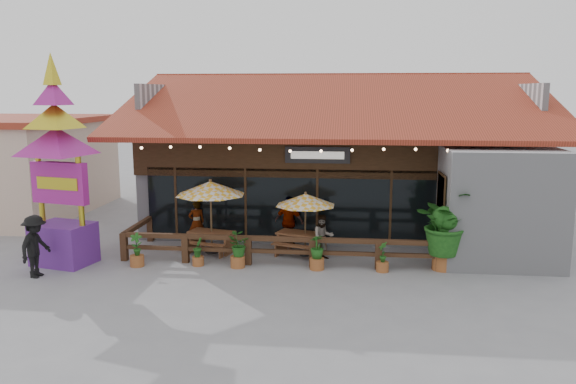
# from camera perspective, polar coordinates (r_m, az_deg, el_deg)

# --- Properties ---
(ground) EXTENTS (100.00, 100.00, 0.00)m
(ground) POSITION_cam_1_polar(r_m,az_deg,el_deg) (17.89, 4.21, -7.13)
(ground) COLOR gray
(ground) RESTS_ON ground
(restaurant_building) EXTENTS (15.50, 14.73, 6.09)m
(restaurant_building) POSITION_cam_1_polar(r_m,az_deg,el_deg) (23.89, 5.46, 2.63)
(restaurant_building) COLOR #B9B9BE
(restaurant_building) RESTS_ON ground
(patio_railing) EXTENTS (10.00, 2.60, 0.92)m
(patio_railing) POSITION_cam_1_polar(r_m,az_deg,el_deg) (17.67, -3.15, -5.26)
(patio_railing) COLOR #462919
(patio_railing) RESTS_ON ground
(umbrella_left) EXTENTS (2.91, 2.91, 2.49)m
(umbrella_left) POSITION_cam_1_polar(r_m,az_deg,el_deg) (18.60, -7.88, 0.36)
(umbrella_left) COLOR brown
(umbrella_left) RESTS_ON ground
(umbrella_right) EXTENTS (2.62, 2.62, 2.13)m
(umbrella_right) POSITION_cam_1_polar(r_m,az_deg,el_deg) (18.16, 1.78, -0.81)
(umbrella_right) COLOR brown
(umbrella_right) RESTS_ON ground
(picnic_table_left) EXTENTS (1.77, 1.62, 0.72)m
(picnic_table_left) POSITION_cam_1_polar(r_m,az_deg,el_deg) (18.98, -7.77, -4.67)
(picnic_table_left) COLOR brown
(picnic_table_left) RESTS_ON ground
(picnic_table_right) EXTENTS (1.89, 1.76, 0.74)m
(picnic_table_right) POSITION_cam_1_polar(r_m,az_deg,el_deg) (18.55, 1.32, -4.87)
(picnic_table_right) COLOR brown
(picnic_table_right) RESTS_ON ground
(thai_sign_tower) EXTENTS (3.07, 3.07, 6.94)m
(thai_sign_tower) POSITION_cam_1_polar(r_m,az_deg,el_deg) (18.38, -22.43, 4.27)
(thai_sign_tower) COLOR #5E2588
(thai_sign_tower) RESTS_ON ground
(tropical_plant) EXTENTS (2.34, 2.34, 2.45)m
(tropical_plant) POSITION_cam_1_polar(r_m,az_deg,el_deg) (17.40, 15.66, -3.19)
(tropical_plant) COLOR brown
(tropical_plant) RESTS_ON ground
(diner_a) EXTENTS (0.67, 0.59, 1.56)m
(diner_a) POSITION_cam_1_polar(r_m,az_deg,el_deg) (20.02, -9.27, -3.06)
(diner_a) COLOR #3C2413
(diner_a) RESTS_ON ground
(diner_b) EXTENTS (0.86, 0.77, 1.46)m
(diner_b) POSITION_cam_1_polar(r_m,az_deg,el_deg) (18.00, 3.56, -4.59)
(diner_b) COLOR #3C2413
(diner_b) RESTS_ON ground
(diner_c) EXTENTS (1.11, 0.70, 1.76)m
(diner_c) POSITION_cam_1_polar(r_m,az_deg,el_deg) (19.41, 0.11, -3.04)
(diner_c) COLOR #3C2413
(diner_c) RESTS_ON ground
(pedestrian) EXTENTS (0.78, 1.24, 1.83)m
(pedestrian) POSITION_cam_1_polar(r_m,az_deg,el_deg) (17.79, -24.29, -5.05)
(pedestrian) COLOR black
(pedestrian) RESTS_ON ground
(planter_a) EXTENTS (0.43, 0.43, 1.06)m
(planter_a) POSITION_cam_1_polar(r_m,az_deg,el_deg) (17.95, -15.12, -5.93)
(planter_a) COLOR brown
(planter_a) RESTS_ON ground
(planter_b) EXTENTS (0.36, 0.36, 0.88)m
(planter_b) POSITION_cam_1_polar(r_m,az_deg,el_deg) (17.63, -9.14, -6.14)
(planter_b) COLOR brown
(planter_b) RESTS_ON ground
(planter_c) EXTENTS (0.77, 0.71, 1.08)m
(planter_c) POSITION_cam_1_polar(r_m,az_deg,el_deg) (17.24, -5.15, -5.71)
(planter_c) COLOR brown
(planter_c) RESTS_ON ground
(planter_d) EXTENTS (0.55, 0.55, 1.08)m
(planter_d) POSITION_cam_1_polar(r_m,az_deg,el_deg) (17.03, 2.97, -6.19)
(planter_d) COLOR brown
(planter_d) RESTS_ON ground
(planter_e) EXTENTS (0.37, 0.37, 0.92)m
(planter_e) POSITION_cam_1_polar(r_m,az_deg,el_deg) (17.08, 9.59, -6.74)
(planter_e) COLOR brown
(planter_e) RESTS_ON ground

